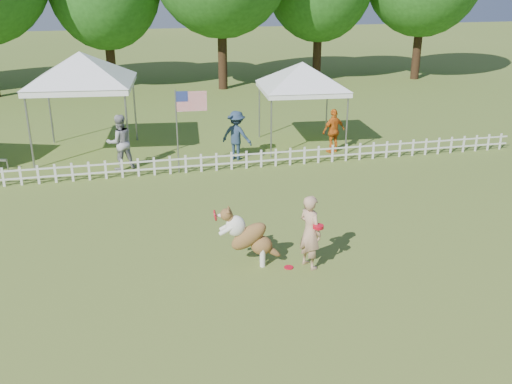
{
  "coord_description": "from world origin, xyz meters",
  "views": [
    {
      "loc": [
        -2.56,
        -10.47,
        6.01
      ],
      "look_at": [
        0.39,
        2.0,
        1.1
      ],
      "focal_mm": 40.0,
      "sensor_mm": 36.0,
      "label": 1
    }
  ],
  "objects_px": {
    "handler": "(310,232)",
    "spectator_b": "(237,135)",
    "spectator_a": "(120,142)",
    "flag_pole": "(177,132)",
    "canopy_tent_left": "(85,105)",
    "dog": "(250,236)",
    "frisbee_on_turf": "(289,267)",
    "spectator_c": "(334,131)",
    "canopy_tent_right": "(301,106)"
  },
  "relations": [
    {
      "from": "spectator_a",
      "to": "spectator_b",
      "type": "bearing_deg",
      "value": 166.47
    },
    {
      "from": "spectator_a",
      "to": "canopy_tent_right",
      "type": "bearing_deg",
      "value": 175.25
    },
    {
      "from": "canopy_tent_left",
      "to": "frisbee_on_turf",
      "type": "bearing_deg",
      "value": -58.9
    },
    {
      "from": "frisbee_on_turf",
      "to": "spectator_b",
      "type": "relative_size",
      "value": 0.12
    },
    {
      "from": "canopy_tent_right",
      "to": "flag_pole",
      "type": "xyz_separation_m",
      "value": [
        -4.76,
        -2.12,
        -0.16
      ]
    },
    {
      "from": "frisbee_on_turf",
      "to": "spectator_b",
      "type": "distance_m",
      "value": 8.01
    },
    {
      "from": "canopy_tent_left",
      "to": "spectator_b",
      "type": "xyz_separation_m",
      "value": [
        4.99,
        -1.92,
        -0.9
      ]
    },
    {
      "from": "handler",
      "to": "flag_pole",
      "type": "relative_size",
      "value": 0.62
    },
    {
      "from": "canopy_tent_right",
      "to": "flag_pole",
      "type": "bearing_deg",
      "value": -151.05
    },
    {
      "from": "frisbee_on_turf",
      "to": "canopy_tent_right",
      "type": "distance_m",
      "value": 9.73
    },
    {
      "from": "frisbee_on_turf",
      "to": "canopy_tent_left",
      "type": "xyz_separation_m",
      "value": [
        -4.53,
        9.88,
        1.74
      ]
    },
    {
      "from": "dog",
      "to": "canopy_tent_right",
      "type": "relative_size",
      "value": 0.44
    },
    {
      "from": "canopy_tent_left",
      "to": "spectator_a",
      "type": "xyz_separation_m",
      "value": [
        1.1,
        -2.09,
        -0.84
      ]
    },
    {
      "from": "handler",
      "to": "canopy_tent_left",
      "type": "height_order",
      "value": "canopy_tent_left"
    },
    {
      "from": "frisbee_on_turf",
      "to": "spectator_b",
      "type": "xyz_separation_m",
      "value": [
        0.46,
        7.95,
        0.84
      ]
    },
    {
      "from": "handler",
      "to": "flag_pole",
      "type": "distance_m",
      "value": 7.32
    },
    {
      "from": "canopy_tent_right",
      "to": "spectator_a",
      "type": "xyz_separation_m",
      "value": [
        -6.55,
        -1.31,
        -0.6
      ]
    },
    {
      "from": "canopy_tent_left",
      "to": "flag_pole",
      "type": "bearing_deg",
      "value": -38.77
    },
    {
      "from": "handler",
      "to": "flag_pole",
      "type": "bearing_deg",
      "value": -5.78
    },
    {
      "from": "spectator_a",
      "to": "spectator_c",
      "type": "height_order",
      "value": "spectator_a"
    },
    {
      "from": "canopy_tent_left",
      "to": "spectator_a",
      "type": "distance_m",
      "value": 2.51
    },
    {
      "from": "handler",
      "to": "frisbee_on_turf",
      "type": "relative_size",
      "value": 8.18
    },
    {
      "from": "dog",
      "to": "spectator_b",
      "type": "distance_m",
      "value": 7.68
    },
    {
      "from": "canopy_tent_right",
      "to": "spectator_b",
      "type": "distance_m",
      "value": 2.97
    },
    {
      "from": "flag_pole",
      "to": "spectator_c",
      "type": "relative_size",
      "value": 1.71
    },
    {
      "from": "canopy_tent_left",
      "to": "flag_pole",
      "type": "relative_size",
      "value": 1.3
    },
    {
      "from": "flag_pole",
      "to": "spectator_a",
      "type": "relative_size",
      "value": 1.48
    },
    {
      "from": "frisbee_on_turf",
      "to": "spectator_c",
      "type": "bearing_deg",
      "value": 63.37
    },
    {
      "from": "handler",
      "to": "spectator_b",
      "type": "bearing_deg",
      "value": -22.52
    },
    {
      "from": "frisbee_on_turf",
      "to": "canopy_tent_left",
      "type": "relative_size",
      "value": 0.06
    },
    {
      "from": "frisbee_on_turf",
      "to": "spectator_c",
      "type": "xyz_separation_m",
      "value": [
        4.0,
        7.97,
        0.78
      ]
    },
    {
      "from": "handler",
      "to": "spectator_b",
      "type": "xyz_separation_m",
      "value": [
        0.01,
        7.99,
        0.02
      ]
    },
    {
      "from": "frisbee_on_turf",
      "to": "dog",
      "type": "bearing_deg",
      "value": 154.31
    },
    {
      "from": "canopy_tent_right",
      "to": "spectator_c",
      "type": "distance_m",
      "value": 1.59
    },
    {
      "from": "flag_pole",
      "to": "spectator_b",
      "type": "xyz_separation_m",
      "value": [
        2.11,
        0.99,
        -0.5
      ]
    },
    {
      "from": "spectator_a",
      "to": "flag_pole",
      "type": "bearing_deg",
      "value": 139.39
    },
    {
      "from": "spectator_b",
      "to": "dog",
      "type": "bearing_deg",
      "value": 118.81
    },
    {
      "from": "handler",
      "to": "spectator_b",
      "type": "distance_m",
      "value": 7.99
    },
    {
      "from": "dog",
      "to": "frisbee_on_turf",
      "type": "distance_m",
      "value": 1.09
    },
    {
      "from": "handler",
      "to": "dog",
      "type": "bearing_deg",
      "value": 49.19
    },
    {
      "from": "spectator_b",
      "to": "frisbee_on_turf",
      "type": "bearing_deg",
      "value": 124.85
    },
    {
      "from": "dog",
      "to": "flag_pole",
      "type": "bearing_deg",
      "value": 110.36
    },
    {
      "from": "dog",
      "to": "spectator_c",
      "type": "xyz_separation_m",
      "value": [
        4.78,
        7.6,
        0.12
      ]
    },
    {
      "from": "flag_pole",
      "to": "spectator_c",
      "type": "bearing_deg",
      "value": 13.33
    },
    {
      "from": "spectator_b",
      "to": "spectator_c",
      "type": "height_order",
      "value": "spectator_b"
    },
    {
      "from": "canopy_tent_right",
      "to": "canopy_tent_left",
      "type": "bearing_deg",
      "value": 179.06
    },
    {
      "from": "frisbee_on_turf",
      "to": "flag_pole",
      "type": "height_order",
      "value": "flag_pole"
    },
    {
      "from": "handler",
      "to": "dog",
      "type": "xyz_separation_m",
      "value": [
        -1.24,
        0.41,
        -0.16
      ]
    },
    {
      "from": "canopy_tent_left",
      "to": "spectator_a",
      "type": "height_order",
      "value": "canopy_tent_left"
    },
    {
      "from": "handler",
      "to": "dog",
      "type": "distance_m",
      "value": 1.32
    }
  ]
}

